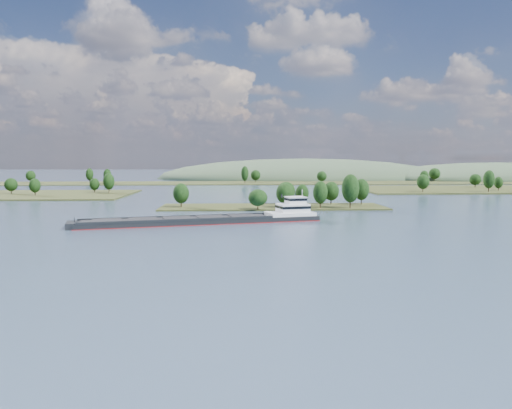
{
  "coord_description": "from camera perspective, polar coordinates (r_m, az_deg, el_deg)",
  "views": [
    {
      "loc": [
        -17.81,
        -42.42,
        21.95
      ],
      "look_at": [
        -9.84,
        130.0,
        6.0
      ],
      "focal_mm": 35.0,
      "sensor_mm": 36.0,
      "label": 1
    }
  ],
  "objects": [
    {
      "name": "hill_east",
      "position": [
        583.29,
        25.83,
        2.6
      ],
      "size": [
        260.0,
        140.0,
        36.0
      ],
      "primitive_type": "ellipsoid",
      "color": "#384C34",
      "rests_on": "ground"
    },
    {
      "name": "ground",
      "position": [
        164.86,
        3.58,
        -2.38
      ],
      "size": [
        1800.0,
        1800.0,
        0.0
      ],
      "primitive_type": "plane",
      "color": "#3A4A64",
      "rests_on": "ground"
    },
    {
      "name": "tree_island",
      "position": [
        223.59,
        3.79,
        0.68
      ],
      "size": [
        100.0,
        32.93,
        15.92
      ],
      "color": "#2C3216",
      "rests_on": "ground"
    },
    {
      "name": "cargo_barge",
      "position": [
        171.27,
        -4.51,
        -1.61
      ],
      "size": [
        84.47,
        30.6,
        11.44
      ],
      "color": "black",
      "rests_on": "ground"
    },
    {
      "name": "hill_west",
      "position": [
        548.41,
        5.52,
        2.96
      ],
      "size": [
        320.0,
        160.0,
        44.0
      ],
      "primitive_type": "ellipsoid",
      "color": "#384C34",
      "rests_on": "ground"
    },
    {
      "name": "back_shoreline",
      "position": [
        443.48,
        0.66,
        2.53
      ],
      "size": [
        900.0,
        60.0,
        16.22
      ],
      "color": "#2C3216",
      "rests_on": "ground"
    }
  ]
}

